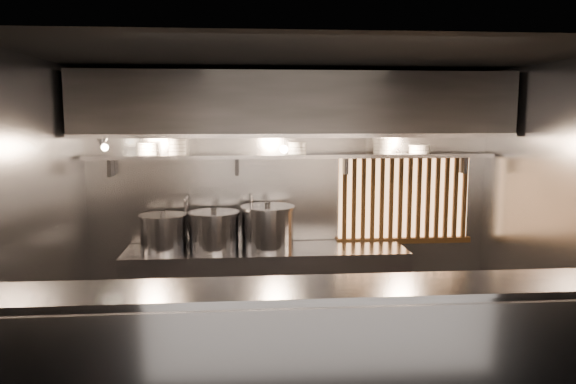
{
  "coord_description": "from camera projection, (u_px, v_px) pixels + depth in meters",
  "views": [
    {
      "loc": [
        -0.57,
        -4.73,
        2.32
      ],
      "look_at": [
        -0.11,
        0.55,
        1.59
      ],
      "focal_mm": 35.0,
      "sensor_mm": 36.0,
      "label": 1
    }
  ],
  "objects": [
    {
      "name": "bowl_shelf",
      "position": [
        292.0,
        156.0,
        6.09
      ],
      "size": [
        4.4,
        0.34,
        0.04
      ],
      "primitive_type": "cube",
      "color": "#9F9FA4",
      "rests_on": "wall_back"
    },
    {
      "name": "stock_pot_left",
      "position": [
        163.0,
        232.0,
        5.92
      ],
      "size": [
        0.6,
        0.6,
        0.43
      ],
      "rotation": [
        0.0,
        0.0,
        -0.22
      ],
      "color": "#9F9FA4",
      "rests_on": "cooking_bench"
    },
    {
      "name": "bowl_stack_3",
      "position": [
        382.0,
        146.0,
        6.16
      ],
      "size": [
        0.22,
        0.22,
        0.17
      ],
      "color": "white",
      "rests_on": "bowl_shelf"
    },
    {
      "name": "faucet_left",
      "position": [
        187.0,
        209.0,
        6.11
      ],
      "size": [
        0.04,
        0.3,
        0.5
      ],
      "color": "silver",
      "rests_on": "wall_back"
    },
    {
      "name": "stock_pot_mid",
      "position": [
        214.0,
        230.0,
        5.96
      ],
      "size": [
        0.66,
        0.66,
        0.45
      ],
      "rotation": [
        0.0,
        0.0,
        -0.24
      ],
      "color": "#9F9FA4",
      "rests_on": "cooking_bench"
    },
    {
      "name": "floor",
      "position": [
        306.0,
        375.0,
        5.04
      ],
      "size": [
        4.5,
        4.5,
        0.0
      ],
      "primitive_type": "plane",
      "color": "black",
      "rests_on": "ground"
    },
    {
      "name": "wall_back",
      "position": [
        291.0,
        197.0,
        6.33
      ],
      "size": [
        4.5,
        0.0,
        4.5
      ],
      "primitive_type": "plane",
      "rotation": [
        1.57,
        0.0,
        0.0
      ],
      "color": "gray",
      "rests_on": "floor"
    },
    {
      "name": "heat_lamp",
      "position": [
        102.0,
        141.0,
        5.43
      ],
      "size": [
        0.25,
        0.35,
        0.2
      ],
      "color": "#9F9FA4",
      "rests_on": "exhaust_hood"
    },
    {
      "name": "cooking_bench",
      "position": [
        266.0,
        289.0,
        6.07
      ],
      "size": [
        3.0,
        0.7,
        0.9
      ],
      "primitive_type": "cube",
      "color": "#9F9FA4",
      "rests_on": "floor"
    },
    {
      "name": "wall_right",
      "position": [
        555.0,
        218.0,
        5.04
      ],
      "size": [
        0.0,
        3.0,
        3.0
      ],
      "primitive_type": "plane",
      "rotation": [
        1.57,
        0.0,
        -1.57
      ],
      "color": "gray",
      "rests_on": "floor"
    },
    {
      "name": "wall_left",
      "position": [
        38.0,
        227.0,
        4.65
      ],
      "size": [
        0.0,
        3.0,
        3.0
      ],
      "primitive_type": "plane",
      "rotation": [
        1.57,
        0.0,
        1.57
      ],
      "color": "gray",
      "rests_on": "floor"
    },
    {
      "name": "serving_counter",
      "position": [
        322.0,
        362.0,
        4.02
      ],
      "size": [
        4.5,
        0.56,
        1.13
      ],
      "color": "#9F9FA4",
      "rests_on": "floor"
    },
    {
      "name": "exhaust_hood",
      "position": [
        294.0,
        105.0,
        5.79
      ],
      "size": [
        4.4,
        0.81,
        0.65
      ],
      "color": "#2D2D30",
      "rests_on": "ceiling"
    },
    {
      "name": "wood_screen",
      "position": [
        404.0,
        198.0,
        6.4
      ],
      "size": [
        1.56,
        0.09,
        1.04
      ],
      "color": "#FFB572",
      "rests_on": "wall_back"
    },
    {
      "name": "bowl_stack_0",
      "position": [
        147.0,
        149.0,
        5.94
      ],
      "size": [
        0.22,
        0.22,
        0.13
      ],
      "color": "white",
      "rests_on": "bowl_shelf"
    },
    {
      "name": "pendant_bulb",
      "position": [
        284.0,
        149.0,
        5.95
      ],
      "size": [
        0.09,
        0.09,
        0.19
      ],
      "color": "#2D2D30",
      "rests_on": "exhaust_hood"
    },
    {
      "name": "ceiling",
      "position": [
        307.0,
        57.0,
        4.66
      ],
      "size": [
        4.5,
        4.5,
        0.0
      ],
      "primitive_type": "plane",
      "rotation": [
        3.14,
        0.0,
        0.0
      ],
      "color": "black",
      "rests_on": "wall_back"
    },
    {
      "name": "stock_pot_right",
      "position": [
        268.0,
        227.0,
        6.01
      ],
      "size": [
        0.62,
        0.62,
        0.5
      ],
      "rotation": [
        0.0,
        0.0,
        0.07
      ],
      "color": "#9F9FA4",
      "rests_on": "cooking_bench"
    },
    {
      "name": "bowl_stack_1",
      "position": [
        177.0,
        147.0,
        5.96
      ],
      "size": [
        0.2,
        0.2,
        0.17
      ],
      "color": "white",
      "rests_on": "bowl_shelf"
    },
    {
      "name": "bowl_stack_2",
      "position": [
        297.0,
        148.0,
        6.08
      ],
      "size": [
        0.21,
        0.21,
        0.13
      ],
      "color": "white",
      "rests_on": "bowl_shelf"
    },
    {
      "name": "bowl_stack_4",
      "position": [
        419.0,
        149.0,
        6.2
      ],
      "size": [
        0.24,
        0.24,
        0.09
      ],
      "color": "white",
      "rests_on": "bowl_shelf"
    },
    {
      "name": "faucet_right",
      "position": [
        251.0,
        208.0,
        6.17
      ],
      "size": [
        0.04,
        0.3,
        0.5
      ],
      "color": "silver",
      "rests_on": "wall_back"
    }
  ]
}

